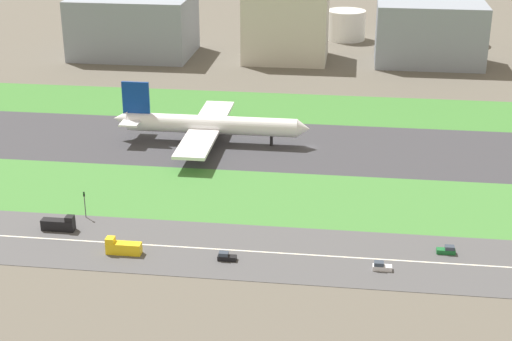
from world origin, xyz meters
name	(u,v)px	position (x,y,z in m)	size (l,w,h in m)	color
ground_plane	(310,147)	(0.00, 0.00, 0.00)	(800.00, 800.00, 0.00)	#5B564C
runway	(310,147)	(0.00, 0.00, 0.05)	(280.00, 46.00, 0.10)	#38383D
grass_median_north	(317,109)	(0.00, 41.00, 0.05)	(280.00, 36.00, 0.10)	#3D7A33
grass_median_south	(300,199)	(0.00, -41.00, 0.05)	(280.00, 36.00, 0.10)	#427F38
highway	(290,254)	(0.00, -73.00, 0.05)	(280.00, 28.00, 0.10)	#4C4C4F
highway_centerline	(290,254)	(0.00, -73.00, 0.11)	(266.00, 0.50, 0.01)	silver
airliner	(207,125)	(-33.86, 0.00, 6.23)	(65.00, 56.00, 19.70)	white
car_1	(447,250)	(37.10, -68.00, 0.92)	(4.40, 1.80, 2.00)	#19662D
car_0	(226,257)	(-14.51, -78.00, 0.92)	(4.40, 1.80, 2.00)	black
car_4	(381,267)	(21.47, -78.00, 0.92)	(4.40, 1.80, 2.00)	silver
truck_2	(59,224)	(-58.91, -68.00, 1.67)	(8.40, 2.50, 4.00)	black
truck_1	(123,247)	(-39.43, -78.00, 1.67)	(8.40, 2.50, 4.00)	yellow
traffic_light	(85,203)	(-54.75, -60.01, 4.29)	(0.36, 0.50, 7.20)	#4C4C51
terminal_building	(134,26)	(-90.00, 114.00, 13.71)	(54.27, 39.62, 27.42)	gray
hangar_building	(286,26)	(-18.76, 114.00, 15.67)	(37.48, 30.74, 31.35)	beige
office_tower	(430,34)	(45.52, 114.00, 13.65)	(47.44, 28.19, 27.29)	gray
fuel_tank_west	(346,25)	(7.54, 159.00, 7.37)	(19.54, 19.54, 14.73)	silver
fuel_tank_centre	(399,27)	(34.02, 159.00, 7.16)	(18.99, 18.99, 14.33)	silver
fuel_tank_east	(451,25)	(59.51, 159.00, 8.90)	(23.29, 23.29, 17.79)	silver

